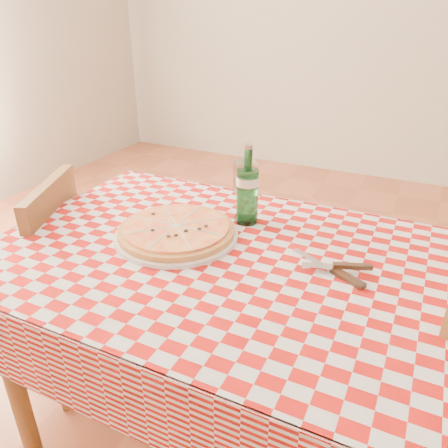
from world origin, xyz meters
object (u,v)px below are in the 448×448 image
(dining_table, at_px, (221,283))
(water_bottle, at_px, (248,185))
(wine_glass, at_px, (245,190))
(chair_far, at_px, (39,276))
(pizza_plate, at_px, (176,230))

(dining_table, height_order, water_bottle, water_bottle)
(dining_table, distance_m, wine_glass, 0.31)
(chair_far, height_order, wine_glass, wine_glass)
(pizza_plate, bearing_deg, water_bottle, 51.21)
(chair_far, relative_size, wine_glass, 4.49)
(pizza_plate, bearing_deg, chair_far, -174.45)
(pizza_plate, relative_size, wine_glass, 1.93)
(chair_far, distance_m, pizza_plate, 0.64)
(pizza_plate, xyz_separation_m, wine_glass, (0.13, 0.21, 0.07))
(dining_table, height_order, pizza_plate, pizza_plate)
(dining_table, bearing_deg, water_bottle, 93.75)
(pizza_plate, distance_m, water_bottle, 0.26)
(water_bottle, xyz_separation_m, wine_glass, (-0.02, 0.03, -0.03))
(pizza_plate, xyz_separation_m, water_bottle, (0.15, 0.18, 0.10))
(wine_glass, bearing_deg, water_bottle, -53.28)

